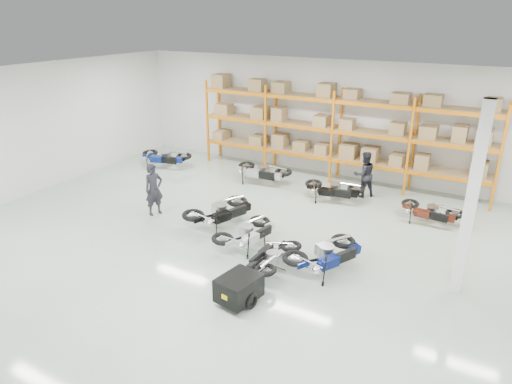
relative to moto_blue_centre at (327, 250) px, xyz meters
The scene contains 14 objects.
room 2.77m from the moto_blue_centre, behind, with size 18.00×18.00×18.00m.
pallet_rack 7.16m from the moto_blue_centre, 108.51° to the left, with size 11.28×0.98×3.62m.
structural_column 3.48m from the moto_blue_centre, 12.24° to the left, with size 0.25×0.25×4.50m, color white.
moto_blue_centre is the anchor object (origin of this frame).
moto_silver_left 2.36m from the moto_blue_centre, behind, with size 0.79×1.79×1.09m, color silver, non-canonical shape.
moto_black_far_left 3.86m from the moto_blue_centre, 166.35° to the left, with size 0.88×1.99×1.22m, color black, non-canonical shape.
moto_touring_right 1.37m from the moto_blue_centre, 151.23° to the right, with size 0.73×1.65×1.01m, color black, non-canonical shape.
trailer 2.56m from the moto_blue_centre, 118.00° to the right, with size 0.89×1.61×0.66m.
moto_back_a 10.02m from the moto_blue_centre, 153.15° to the left, with size 0.85×1.92×1.17m, color navy, non-canonical shape.
moto_back_b 6.59m from the moto_blue_centre, 132.66° to the left, with size 0.86×1.94×1.18m, color #AAAEB4, non-canonical shape.
moto_back_c 4.71m from the moto_blue_centre, 107.94° to the left, with size 0.80×1.79×1.10m, color black, non-canonical shape.
moto_back_d 4.58m from the moto_blue_centre, 66.98° to the left, with size 0.73×1.63×1.00m, color #46170E, non-canonical shape.
person_left 6.12m from the moto_blue_centre, behind, with size 0.62×0.41×1.69m, color black.
person_back 5.45m from the moto_blue_centre, 97.12° to the left, with size 0.79×0.62×1.64m, color black.
Camera 1 is at (5.55, -9.78, 6.09)m, focal length 32.00 mm.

